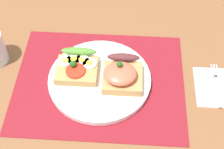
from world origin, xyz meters
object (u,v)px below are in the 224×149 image
sandwich_egg_tomato (77,66)px  sandwich_salmon (122,74)px  napkin (218,86)px  fork (217,83)px  plate (100,79)px

sandwich_egg_tomato → sandwich_salmon: 11.05cm
napkin → sandwich_salmon: bearing=-178.3°
napkin → fork: bearing=136.3°
sandwich_salmon → fork: sandwich_salmon is taller
plate → fork: 28.20cm
plate → sandwich_egg_tomato: sandwich_egg_tomato is taller
napkin → fork: fork is taller
plate → sandwich_egg_tomato: size_ratio=2.49×
fork → napkin: bearing=-43.7°
plate → sandwich_salmon: bearing=-4.2°
sandwich_egg_tomato → napkin: (34.16, -1.63, -2.87)cm
sandwich_salmon → napkin: bearing=1.7°
plate → sandwich_salmon: size_ratio=2.41×
plate → sandwich_egg_tomato: 6.23cm
sandwich_egg_tomato → fork: (33.70, -1.19, -2.41)cm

